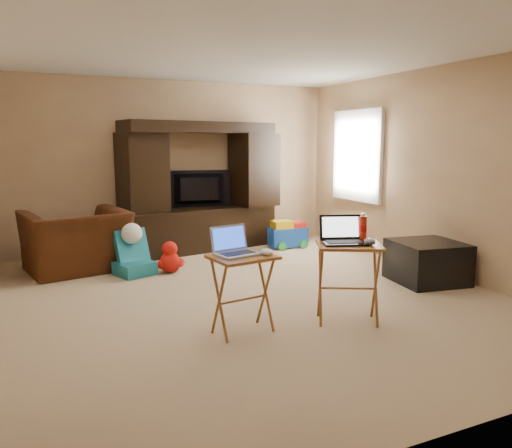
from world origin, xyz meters
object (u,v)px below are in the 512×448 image
ottoman (427,262)px  tray_table_right (348,283)px  mouse_right (370,242)px  television (200,189)px  water_bottle (363,228)px  push_toy (288,233)px  recliner (76,241)px  tray_table_left (243,294)px  plush_toy (170,257)px  entertainment_center (201,187)px  laptop_left (238,241)px  laptop_right (344,230)px  child_rocker (134,253)px  mouse_left (267,252)px

ottoman → tray_table_right: bearing=-156.2°
tray_table_right → mouse_right: (0.13, -0.12, 0.39)m
television → water_bottle: (0.39, -3.47, -0.08)m
television → push_toy: size_ratio=1.68×
recliner → tray_table_left: recliner is taller
television → plush_toy: 1.61m
entertainment_center → water_bottle: entertainment_center is taller
entertainment_center → mouse_right: 3.62m
entertainment_center → television: size_ratio=2.41×
push_toy → entertainment_center: bearing=167.4°
entertainment_center → laptop_left: bearing=-113.9°
tray_table_left → water_bottle: bearing=-12.1°
plush_toy → laptop_right: bearing=-67.8°
child_rocker → mouse_left: 2.46m
ottoman → mouse_left: size_ratio=5.40×
entertainment_center → mouse_right: (0.32, -3.60, -0.20)m
tray_table_right → mouse_right: mouse_right is taller
child_rocker → tray_table_right: tray_table_right is taller
laptop_right → water_bottle: 0.25m
tray_table_right → plush_toy: bearing=139.7°
television → mouse_left: television is taller
laptop_left → mouse_left: laptop_left is taller
tray_table_left → tray_table_right: 0.96m
entertainment_center → ottoman: entertainment_center is taller
ottoman → laptop_right: bearing=-157.4°
entertainment_center → recliner: size_ratio=1.98×
plush_toy → laptop_left: size_ratio=1.14×
television → mouse_right: bearing=103.6°
recliner → mouse_right: mouse_right is taller
child_rocker → ottoman: bearing=-48.7°
laptop_left → entertainment_center: bearing=65.4°
tray_table_right → water_bottle: size_ratio=3.25×
entertainment_center → water_bottle: (0.39, -3.40, -0.12)m
ottoman → laptop_left: bearing=-168.7°
mouse_left → water_bottle: size_ratio=0.62×
child_rocker → tray_table_left: 2.31m
plush_toy → tray_table_left: size_ratio=0.60×
child_rocker → recliner: bearing=122.9°
plush_toy → ottoman: size_ratio=0.54×
recliner → child_rocker: recliner is taller
push_toy → mouse_left: (-1.81, -2.99, 0.48)m
plush_toy → mouse_right: 2.76m
television → ottoman: television is taller
tray_table_right → laptop_left: bearing=-164.0°
recliner → tray_table_right: size_ratio=1.63×
tray_table_left → laptop_left: size_ratio=1.91×
television → laptop_right: 3.54m
push_toy → mouse_right: 3.37m
entertainment_center → push_toy: bearing=-28.8°
recliner → water_bottle: bearing=116.8°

